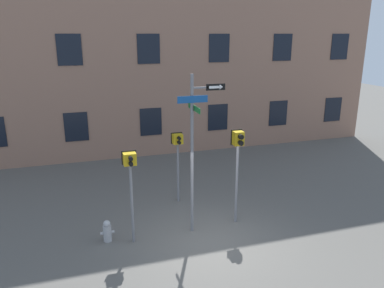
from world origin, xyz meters
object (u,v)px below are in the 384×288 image
Objects in this scene: pedestrian_signal_across at (178,149)px; pedestrian_signal_left at (130,173)px; street_sign_pole at (195,142)px; fire_hydrant at (107,231)px; pedestrian_signal_right at (238,152)px.

pedestrian_signal_left is at bearing -130.80° from pedestrian_signal_across.
street_sign_pole is 3.57m from fire_hydrant.
pedestrian_signal_right is 1.20× the size of pedestrian_signal_across.
pedestrian_signal_right reaches higher than pedestrian_signal_left.
fire_hydrant is at bearing -142.99° from pedestrian_signal_across.
street_sign_pole is 7.23× the size of fire_hydrant.
street_sign_pole is 1.48m from pedestrian_signal_right.
fire_hydrant is (-2.57, 0.15, -2.47)m from street_sign_pole.
street_sign_pole is 1.98m from pedestrian_signal_left.
street_sign_pole is 1.57× the size of pedestrian_signal_right.
pedestrian_signal_left reaches higher than pedestrian_signal_across.
street_sign_pole is at bearing 3.03° from pedestrian_signal_left.
pedestrian_signal_right reaches higher than fire_hydrant.
pedestrian_signal_across is (-1.33, 2.02, -0.37)m from pedestrian_signal_right.
pedestrian_signal_left is at bearing -19.61° from fire_hydrant.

